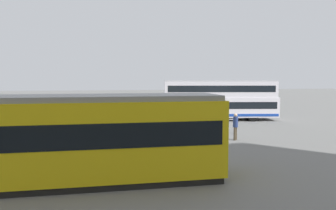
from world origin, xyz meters
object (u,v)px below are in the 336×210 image
info_sign (97,115)px  double_decker_bus (219,100)px  pedestrian_near_railing (136,121)px  tram_yellow (58,138)px  pedestrian_crossing (235,125)px

info_sign → double_decker_bus: bearing=-148.0°
double_decker_bus → pedestrian_near_railing: (8.63, 6.33, -0.98)m
tram_yellow → info_sign: size_ratio=5.66×
tram_yellow → info_sign: 9.31m
double_decker_bus → info_sign: bearing=32.0°
tram_yellow → pedestrian_crossing: size_ratio=7.22×
pedestrian_near_railing → pedestrian_crossing: (-6.16, 3.32, 0.03)m
pedestrian_near_railing → pedestrian_crossing: size_ratio=0.98×
double_decker_bus → pedestrian_crossing: 10.01m
tram_yellow → pedestrian_near_railing: 10.73m
pedestrian_crossing → info_sign: size_ratio=0.78×
tram_yellow → info_sign: tram_yellow is taller
pedestrian_crossing → info_sign: 9.21m
double_decker_bus → info_sign: double_decker_bus is taller
pedestrian_crossing → info_sign: bearing=-16.3°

